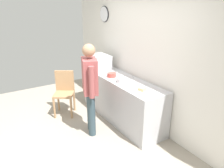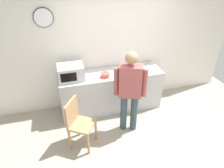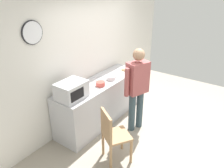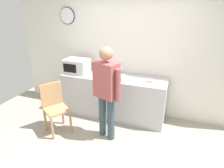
{
  "view_description": "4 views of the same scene",
  "coord_description": "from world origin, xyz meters",
  "px_view_note": "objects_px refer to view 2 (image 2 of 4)",
  "views": [
    {
      "loc": [
        3.09,
        -1.09,
        2.31
      ],
      "look_at": [
        -0.14,
        0.93,
        0.86
      ],
      "focal_mm": 34.79,
      "sensor_mm": 36.0,
      "label": 1
    },
    {
      "loc": [
        -1.24,
        -2.45,
        2.97
      ],
      "look_at": [
        -0.33,
        0.89,
        0.83
      ],
      "focal_mm": 32.93,
      "sensor_mm": 36.0,
      "label": 2
    },
    {
      "loc": [
        -3.42,
        -1.31,
        2.73
      ],
      "look_at": [
        -0.26,
        0.93,
        0.92
      ],
      "focal_mm": 35.31,
      "sensor_mm": 36.0,
      "label": 3
    },
    {
      "loc": [
        1.0,
        -2.29,
        2.27
      ],
      "look_at": [
        -0.14,
        0.8,
        0.91
      ],
      "focal_mm": 30.99,
      "sensor_mm": 36.0,
      "label": 4
    }
  ],
  "objects_px": {
    "microwave": "(71,72)",
    "cereal_bowl": "(123,73)",
    "sandwich_plate": "(146,70)",
    "wooden_chair": "(78,122)",
    "spoon_utensil": "(95,71)",
    "person_standing": "(130,88)",
    "fork_utensil": "(112,68)",
    "salad_bowl": "(105,75)"
  },
  "relations": [
    {
      "from": "microwave",
      "to": "spoon_utensil",
      "type": "distance_m",
      "value": 0.57
    },
    {
      "from": "spoon_utensil",
      "to": "fork_utensil",
      "type": "bearing_deg",
      "value": 11.84
    },
    {
      "from": "cereal_bowl",
      "to": "fork_utensil",
      "type": "xyz_separation_m",
      "value": [
        -0.13,
        0.36,
        -0.04
      ]
    },
    {
      "from": "sandwich_plate",
      "to": "spoon_utensil",
      "type": "distance_m",
      "value": 1.1
    },
    {
      "from": "spoon_utensil",
      "to": "wooden_chair",
      "type": "relative_size",
      "value": 0.18
    },
    {
      "from": "spoon_utensil",
      "to": "person_standing",
      "type": "height_order",
      "value": "person_standing"
    },
    {
      "from": "sandwich_plate",
      "to": "salad_bowl",
      "type": "distance_m",
      "value": 0.92
    },
    {
      "from": "cereal_bowl",
      "to": "person_standing",
      "type": "distance_m",
      "value": 0.64
    },
    {
      "from": "spoon_utensil",
      "to": "wooden_chair",
      "type": "xyz_separation_m",
      "value": [
        -0.53,
        -1.05,
        -0.38
      ]
    },
    {
      "from": "fork_utensil",
      "to": "spoon_utensil",
      "type": "distance_m",
      "value": 0.41
    },
    {
      "from": "sandwich_plate",
      "to": "cereal_bowl",
      "type": "relative_size",
      "value": 1.42
    },
    {
      "from": "salad_bowl",
      "to": "fork_utensil",
      "type": "relative_size",
      "value": 1.06
    },
    {
      "from": "spoon_utensil",
      "to": "person_standing",
      "type": "xyz_separation_m",
      "value": [
        0.46,
        -0.92,
        0.08
      ]
    },
    {
      "from": "spoon_utensil",
      "to": "person_standing",
      "type": "bearing_deg",
      "value": -63.2
    },
    {
      "from": "cereal_bowl",
      "to": "wooden_chair",
      "type": "bearing_deg",
      "value": -143.8
    },
    {
      "from": "sandwich_plate",
      "to": "wooden_chair",
      "type": "relative_size",
      "value": 0.29
    },
    {
      "from": "person_standing",
      "to": "microwave",
      "type": "bearing_deg",
      "value": 143.22
    },
    {
      "from": "wooden_chair",
      "to": "person_standing",
      "type": "bearing_deg",
      "value": 7.79
    },
    {
      "from": "person_standing",
      "to": "wooden_chair",
      "type": "xyz_separation_m",
      "value": [
        -0.99,
        -0.14,
        -0.45
      ]
    },
    {
      "from": "salad_bowl",
      "to": "person_standing",
      "type": "height_order",
      "value": "person_standing"
    },
    {
      "from": "salad_bowl",
      "to": "sandwich_plate",
      "type": "bearing_deg",
      "value": 2.08
    },
    {
      "from": "fork_utensil",
      "to": "salad_bowl",
      "type": "bearing_deg",
      "value": -123.67
    },
    {
      "from": "salad_bowl",
      "to": "wooden_chair",
      "type": "relative_size",
      "value": 0.19
    },
    {
      "from": "microwave",
      "to": "sandwich_plate",
      "type": "bearing_deg",
      "value": -2.18
    },
    {
      "from": "cereal_bowl",
      "to": "fork_utensil",
      "type": "height_order",
      "value": "cereal_bowl"
    },
    {
      "from": "salad_bowl",
      "to": "person_standing",
      "type": "xyz_separation_m",
      "value": [
        0.31,
        -0.64,
        0.04
      ]
    },
    {
      "from": "sandwich_plate",
      "to": "wooden_chair",
      "type": "distance_m",
      "value": 1.84
    },
    {
      "from": "microwave",
      "to": "person_standing",
      "type": "bearing_deg",
      "value": -36.78
    },
    {
      "from": "wooden_chair",
      "to": "salad_bowl",
      "type": "bearing_deg",
      "value": 48.35
    },
    {
      "from": "sandwich_plate",
      "to": "person_standing",
      "type": "distance_m",
      "value": 0.91
    },
    {
      "from": "salad_bowl",
      "to": "cereal_bowl",
      "type": "distance_m",
      "value": 0.37
    },
    {
      "from": "salad_bowl",
      "to": "wooden_chair",
      "type": "height_order",
      "value": "salad_bowl"
    },
    {
      "from": "cereal_bowl",
      "to": "wooden_chair",
      "type": "xyz_separation_m",
      "value": [
        -1.06,
        -0.77,
        -0.41
      ]
    },
    {
      "from": "microwave",
      "to": "cereal_bowl",
      "type": "xyz_separation_m",
      "value": [
        1.04,
        -0.09,
        -0.11
      ]
    },
    {
      "from": "sandwich_plate",
      "to": "spoon_utensil",
      "type": "height_order",
      "value": "sandwich_plate"
    },
    {
      "from": "sandwich_plate",
      "to": "spoon_utensil",
      "type": "xyz_separation_m",
      "value": [
        -1.07,
        0.25,
        -0.02
      ]
    },
    {
      "from": "person_standing",
      "to": "wooden_chair",
      "type": "relative_size",
      "value": 1.78
    },
    {
      "from": "microwave",
      "to": "wooden_chair",
      "type": "xyz_separation_m",
      "value": [
        -0.02,
        -0.87,
        -0.52
      ]
    },
    {
      "from": "microwave",
      "to": "fork_utensil",
      "type": "distance_m",
      "value": 0.96
    },
    {
      "from": "sandwich_plate",
      "to": "cereal_bowl",
      "type": "xyz_separation_m",
      "value": [
        -0.55,
        -0.03,
        0.02
      ]
    },
    {
      "from": "person_standing",
      "to": "fork_utensil",
      "type": "bearing_deg",
      "value": 93.76
    },
    {
      "from": "salad_bowl",
      "to": "fork_utensil",
      "type": "xyz_separation_m",
      "value": [
        0.24,
        0.36,
        -0.04
      ]
    }
  ]
}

